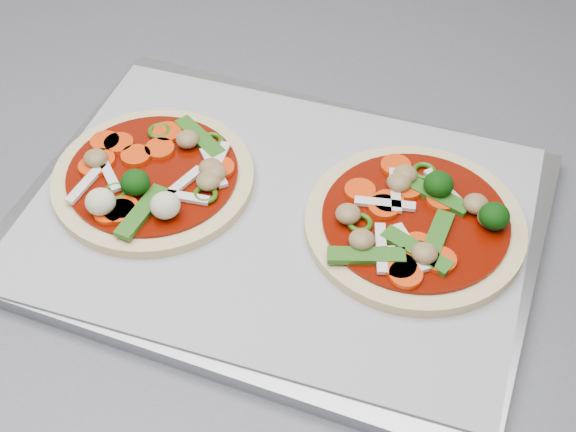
# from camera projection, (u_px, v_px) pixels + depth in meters

# --- Properties ---
(base_cabinet) EXTENTS (3.60, 0.60, 0.86)m
(base_cabinet) POSITION_uv_depth(u_px,v_px,m) (207.00, 408.00, 1.07)
(base_cabinet) COLOR #BABAB8
(base_cabinet) RESTS_ON ground
(countertop) EXTENTS (3.60, 0.60, 0.04)m
(countertop) POSITION_uv_depth(u_px,v_px,m) (170.00, 163.00, 0.73)
(countertop) COLOR #595960
(countertop) RESTS_ON base_cabinet
(baking_tray) EXTENTS (0.47, 0.40, 0.01)m
(baking_tray) POSITION_uv_depth(u_px,v_px,m) (278.00, 220.00, 0.65)
(baking_tray) COLOR gray
(baking_tray) RESTS_ON countertop
(parchment) EXTENTS (0.44, 0.36, 0.00)m
(parchment) POSITION_uv_depth(u_px,v_px,m) (278.00, 214.00, 0.64)
(parchment) COLOR #A5A5AA
(parchment) RESTS_ON baking_tray
(pizza_left) EXTENTS (0.23, 0.23, 0.03)m
(pizza_left) POSITION_uv_depth(u_px,v_px,m) (153.00, 177.00, 0.66)
(pizza_left) COLOR #E2CA87
(pizza_left) RESTS_ON parchment
(pizza_right) EXTENTS (0.24, 0.24, 0.03)m
(pizza_right) POSITION_uv_depth(u_px,v_px,m) (416.00, 221.00, 0.63)
(pizza_right) COLOR #E2CA87
(pizza_right) RESTS_ON parchment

